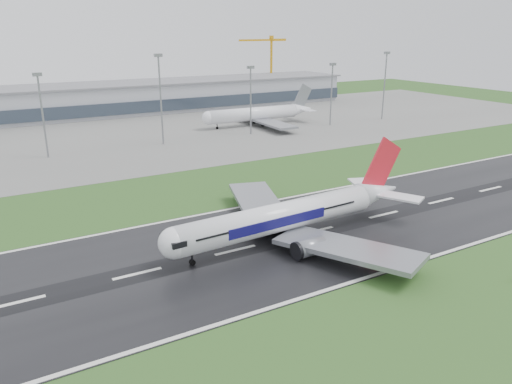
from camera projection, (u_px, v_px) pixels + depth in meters
ground at (384, 215)px, 116.84m from camera, size 520.00×520.00×0.00m
runway at (384, 215)px, 116.83m from camera, size 400.00×45.00×0.10m
apron at (185, 129)px, 219.67m from camera, size 400.00×130.00×0.08m
terminal at (142, 97)px, 266.71m from camera, size 240.00×36.00×15.00m
main_airliner at (296, 197)px, 101.37m from camera, size 63.78×61.06×17.90m
parked_airliner at (258, 107)px, 225.96m from camera, size 59.78×55.85×17.12m
tower_crane at (271, 67)px, 318.77m from camera, size 39.26×10.18×39.55m
floodmast_1 at (43, 118)px, 165.86m from camera, size 0.64×0.64×27.59m
floodmast_2 at (161, 102)px, 184.95m from camera, size 0.64×0.64×32.76m
floodmast_3 at (251, 102)px, 204.35m from camera, size 0.64×0.64×27.15m
floodmast_4 at (331, 96)px, 224.57m from camera, size 0.64×0.64×27.05m
floodmast_5 at (384, 87)px, 239.37m from camera, size 0.64×0.64×31.33m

